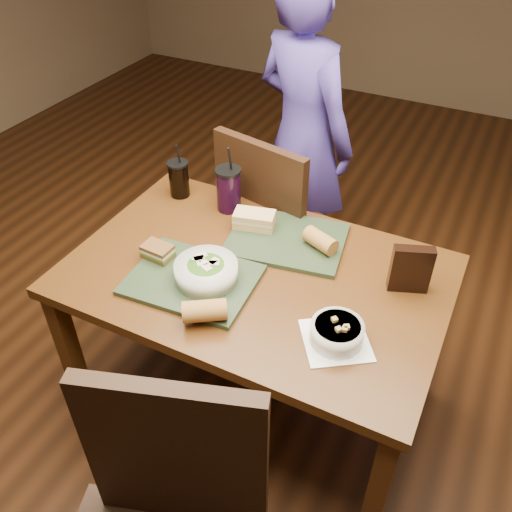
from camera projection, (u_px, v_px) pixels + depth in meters
The scene contains 15 objects.
ground at pixel (256, 402), 2.35m from camera, with size 6.00×6.00×0.00m, color #381C0B.
dining_table at pixel (256, 291), 1.94m from camera, with size 1.30×0.85×0.75m.
chair_far at pixel (270, 225), 2.42m from camera, with size 0.52×0.52×1.01m.
diner at pixel (303, 137), 2.59m from camera, with size 0.57×0.38×1.57m, color #423187.
tray_near at pixel (192, 280), 1.83m from camera, with size 0.42×0.32×0.02m, color #273520.
tray_far at pixel (287, 240), 2.01m from camera, with size 0.42×0.32×0.02m, color #273520.
salad_bowl at pixel (206, 270), 1.80m from camera, with size 0.21×0.21×0.07m.
soup_bowl at pixel (337, 332), 1.61m from camera, with size 0.27×0.27×0.08m.
sandwich_near at pixel (158, 251), 1.90m from camera, with size 0.11×0.08×0.05m.
sandwich_far at pixel (254, 220), 2.04m from camera, with size 0.17×0.12×0.06m.
baguette_near at pixel (205, 311), 1.66m from camera, with size 0.07×0.07×0.14m, color #AD7533.
baguette_far at pixel (320, 241), 1.94m from camera, with size 0.06×0.06×0.13m, color #AD7533.
cup_cola at pixel (179, 179), 2.22m from camera, with size 0.09×0.09×0.24m.
cup_berry at pixel (229, 189), 2.13m from camera, with size 0.10×0.10×0.28m.
chip_bag at pixel (411, 269), 1.76m from camera, with size 0.13×0.04×0.17m, color black.
Camera 1 is at (0.64, -1.27, 1.98)m, focal length 38.00 mm.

